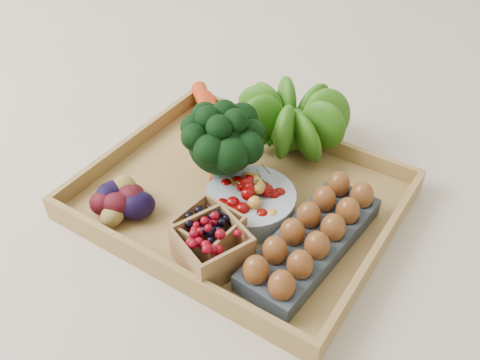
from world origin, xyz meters
The scene contains 10 objects.
ground centered at (0.00, 0.00, 0.00)m, with size 4.00×4.00×0.00m, color beige.
tray centered at (0.00, 0.00, 0.01)m, with size 0.55×0.45×0.01m, color #A27F44.
carrots centered at (-0.16, 0.13, 0.04)m, with size 0.24×0.17×0.06m, color red, non-canonical shape.
lettuce centered at (0.00, 0.20, 0.09)m, with size 0.15×0.15×0.15m, color #214B0B.
broccoli centered at (-0.05, 0.02, 0.08)m, with size 0.16×0.16×0.13m, color black, non-canonical shape.
cherry_bowl centered at (0.04, -0.02, 0.04)m, with size 0.16×0.16×0.04m, color #8C9EA5.
egg_carton centered at (0.17, -0.04, 0.03)m, with size 0.10×0.30×0.03m, color #353E44.
potatoes centered at (-0.16, -0.15, 0.05)m, with size 0.13×0.13×0.08m, color #36080F, non-canonical shape.
punnet_blackberry centered at (0.02, -0.13, 0.05)m, with size 0.09×0.09×0.06m, color black.
punnet_raspberry centered at (0.05, -0.15, 0.05)m, with size 0.10×0.10×0.07m, color #6B040F.
Camera 1 is at (0.40, -0.62, 0.70)m, focal length 40.00 mm.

